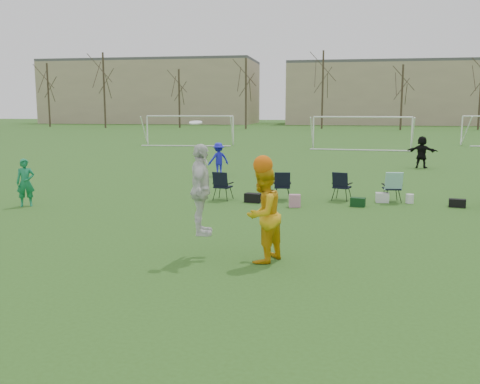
% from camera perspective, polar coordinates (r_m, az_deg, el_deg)
% --- Properties ---
extents(ground, '(260.00, 260.00, 0.00)m').
position_cam_1_polar(ground, '(10.35, -1.83, -8.39)').
color(ground, '#30591B').
rests_on(ground, ground).
extents(fielder_green_near, '(0.66, 0.57, 1.51)m').
position_cam_1_polar(fielder_green_near, '(18.16, -21.91, 0.94)').
color(fielder_green_near, '#167E4E').
rests_on(fielder_green_near, ground).
extents(fielder_blue, '(1.12, 1.02, 1.51)m').
position_cam_1_polar(fielder_blue, '(24.58, -2.31, 3.52)').
color(fielder_blue, '#1B1BD0').
rests_on(fielder_blue, ground).
extents(fielder_black, '(1.61, 0.96, 1.65)m').
position_cam_1_polar(fielder_black, '(29.23, 18.82, 4.06)').
color(fielder_black, black).
rests_on(fielder_black, ground).
extents(center_contest, '(2.16, 1.25, 2.83)m').
position_cam_1_polar(center_contest, '(10.80, -0.30, -1.20)').
color(center_contest, white).
rests_on(center_contest, ground).
extents(sideline_setup, '(9.39, 2.08, 1.78)m').
position_cam_1_polar(sideline_setup, '(18.03, 13.58, 0.56)').
color(sideline_setup, '#0F3915').
rests_on(sideline_setup, ground).
extents(goal_left, '(7.39, 0.76, 2.46)m').
position_cam_1_polar(goal_left, '(45.31, -5.38, 7.46)').
color(goal_left, white).
rests_on(goal_left, ground).
extents(goal_mid, '(7.40, 0.63, 2.46)m').
position_cam_1_polar(goal_mid, '(41.73, 12.87, 7.15)').
color(goal_mid, white).
rests_on(goal_mid, ground).
extents(tree_line, '(110.28, 3.28, 11.40)m').
position_cam_1_polar(tree_line, '(79.56, 8.94, 10.31)').
color(tree_line, '#382B21').
rests_on(tree_line, ground).
extents(building_row, '(126.00, 16.00, 13.00)m').
position_cam_1_polar(building_row, '(105.81, 12.84, 10.32)').
color(building_row, tan).
rests_on(building_row, ground).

